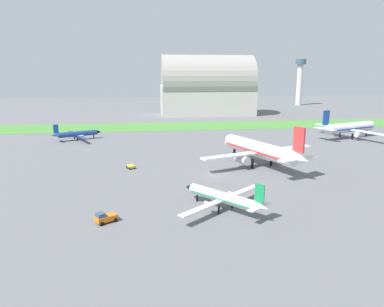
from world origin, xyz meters
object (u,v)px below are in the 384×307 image
at_px(pushback_tug_near_gate, 105,218).
at_px(baggage_cart_midfield, 131,166).
at_px(airplane_foreground_turboprop, 223,197).
at_px(airplane_midfield_jet, 260,150).
at_px(airplane_parked_jet_far, 349,128).
at_px(airplane_taxiing_turboprop, 77,134).
at_px(control_tower, 300,78).

height_order(pushback_tug_near_gate, baggage_cart_midfield, pushback_tug_near_gate).
bearing_deg(airplane_foreground_turboprop, baggage_cart_midfield, -9.89).
bearing_deg(airplane_foreground_turboprop, airplane_midfield_jet, -68.53).
xyz_separation_m(airplane_foreground_turboprop, baggage_cart_midfield, (-18.35, 31.91, -1.89)).
xyz_separation_m(airplane_parked_jet_far, baggage_cart_midfield, (-82.73, -35.49, -3.57)).
bearing_deg(airplane_taxiing_turboprop, airplane_foreground_turboprop, -88.47).
height_order(airplane_midfield_jet, control_tower, control_tower).
height_order(airplane_foreground_turboprop, baggage_cart_midfield, airplane_foreground_turboprop).
relative_size(baggage_cart_midfield, control_tower, 0.08).
height_order(airplane_parked_jet_far, control_tower, control_tower).
distance_m(airplane_parked_jet_far, airplane_midfield_jet, 60.54).
xyz_separation_m(baggage_cart_midfield, control_tower, (124.42, 178.83, 20.46)).
bearing_deg(baggage_cart_midfield, airplane_parked_jet_far, 86.92).
relative_size(airplane_foreground_turboprop, pushback_tug_near_gate, 4.54).
height_order(airplane_parked_jet_far, pushback_tug_near_gate, airplane_parked_jet_far).
bearing_deg(baggage_cart_midfield, pushback_tug_near_gate, -30.89).
bearing_deg(airplane_parked_jet_far, airplane_midfield_jet, -162.62).
height_order(airplane_parked_jet_far, airplane_foreground_turboprop, airplane_parked_jet_far).
xyz_separation_m(airplane_midfield_jet, airplane_foreground_turboprop, (-16.58, -30.24, -2.12)).
bearing_deg(airplane_taxiing_turboprop, pushback_tug_near_gate, -102.76).
height_order(airplane_foreground_turboprop, pushback_tug_near_gate, airplane_foreground_turboprop).
height_order(airplane_foreground_turboprop, airplane_taxiing_turboprop, airplane_foreground_turboprop).
distance_m(airplane_midfield_jet, airplane_foreground_turboprop, 34.55).
xyz_separation_m(airplane_midfield_jet, airplane_taxiing_turboprop, (-56.99, 46.21, -2.18)).
xyz_separation_m(airplane_foreground_turboprop, airplane_taxiing_turboprop, (-40.41, 76.45, -0.06)).
relative_size(airplane_foreground_turboprop, baggage_cart_midfield, 6.24).
distance_m(airplane_midfield_jet, baggage_cart_midfield, 35.20).
xyz_separation_m(airplane_taxiing_turboprop, pushback_tug_near_gate, (19.24, -79.67, -1.49)).
bearing_deg(control_tower, airplane_parked_jet_far, -106.22).
relative_size(airplane_parked_jet_far, airplane_taxiing_turboprop, 1.54).
xyz_separation_m(airplane_parked_jet_far, control_tower, (41.69, 143.34, 16.89)).
height_order(airplane_parked_jet_far, airplane_midfield_jet, airplane_midfield_jet).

